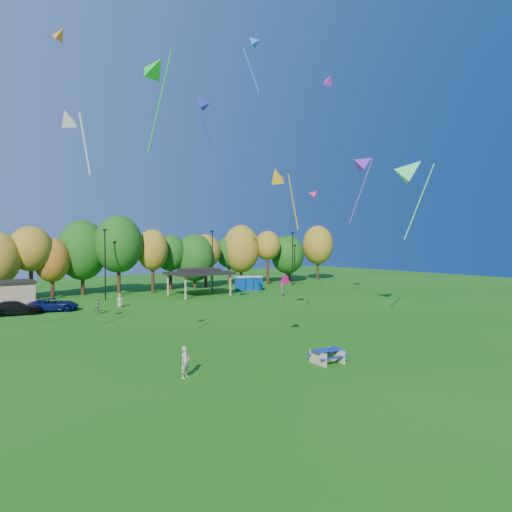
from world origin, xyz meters
TOP-DOWN VIEW (x-y plane):
  - ground at (0.00, 0.00)m, footprint 160.00×160.00m
  - tree_line at (-1.03, 45.51)m, footprint 93.57×10.55m
  - lamp_posts at (2.00, 40.00)m, footprint 64.50×0.25m
  - utility_building at (-10.00, 38.00)m, footprint 6.30×4.30m
  - pavilion at (14.00, 37.00)m, footprint 8.20×6.20m
  - porta_potties at (23.40, 38.23)m, footprint 3.75×2.17m
  - picnic_table at (2.84, 2.10)m, footprint 2.19×1.90m
  - kite_flyer at (-5.71, 4.75)m, footprint 0.76×0.64m
  - car_c at (-5.51, 34.62)m, footprint 5.59×3.84m
  - car_d at (-9.26, 34.36)m, footprint 5.33×3.05m
  - far_person_0 at (-2.37, 29.76)m, footprint 0.49×1.00m
  - far_person_2 at (22.37, 29.28)m, footprint 0.77×0.78m
  - far_person_4 at (1.18, 32.95)m, footprint 0.90×0.93m
  - kite_1 at (-11.49, 5.84)m, footprint 1.80×1.89m
  - kite_2 at (-3.20, 13.70)m, footprint 2.37×4.57m
  - kite_3 at (2.87, 17.47)m, footprint 2.41×2.47m
  - kite_4 at (25.17, 25.90)m, footprint 1.78×1.66m
  - kite_5 at (14.44, 25.30)m, footprint 2.52×3.58m
  - kite_6 at (4.08, 7.55)m, footprint 1.63×1.62m
  - kite_8 at (20.40, 18.86)m, footprint 1.59×1.84m
  - kite_9 at (25.52, 17.79)m, footprint 5.03×3.48m
  - kite_11 at (19.19, 7.13)m, footprint 4.13×4.63m
  - kite_12 at (7.37, 12.36)m, footprint 3.46×2.01m
  - kite_13 at (-5.34, 31.18)m, footprint 2.23×2.25m

SIDE VIEW (x-z plane):
  - ground at x=0.00m, z-range 0.00..0.00m
  - picnic_table at x=2.84m, z-range 0.07..0.93m
  - car_c at x=-5.51m, z-range 0.00..1.42m
  - car_d at x=-9.26m, z-range 0.00..1.45m
  - far_person_4 at x=1.18m, z-range 0.00..1.61m
  - far_person_0 at x=-2.37m, z-range 0.00..1.66m
  - kite_flyer at x=-5.71m, z-range 0.00..1.77m
  - far_person_2 at x=22.37m, z-range 0.00..1.81m
  - porta_potties at x=23.40m, z-range 0.01..2.19m
  - utility_building at x=-10.00m, z-range 0.01..3.26m
  - pavilion at x=14.00m, z-range 1.34..5.11m
  - lamp_posts at x=2.00m, z-range 0.36..9.45m
  - kite_6 at x=4.08m, z-range 4.34..5.66m
  - tree_line at x=-1.03m, z-range 0.34..11.49m
  - kite_12 at x=7.37m, z-range 10.41..15.99m
  - kite_1 at x=-11.49m, z-range 11.96..15.37m
  - kite_4 at x=25.17m, z-range 13.18..14.61m
  - kite_11 at x=19.19m, z-range 10.14..18.22m
  - kite_9 at x=25.52m, z-range 12.53..21.28m
  - kite_3 at x=2.87m, z-range 17.54..22.07m
  - kite_2 at x=-3.20m, z-range 16.52..24.15m
  - kite_8 at x=20.40m, z-range 25.08..26.68m
  - kite_13 at x=-5.34m, z-range 27.51..29.29m
  - kite_5 at x=14.44m, z-range 27.56..33.96m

